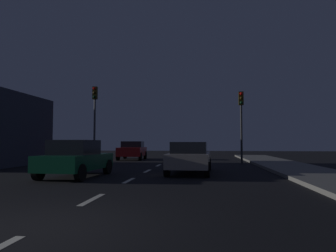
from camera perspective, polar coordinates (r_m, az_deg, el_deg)
ground_plane at (r=12.20m, az=-6.65°, el=-9.78°), size 80.00×80.00×0.00m
sidewalk_curb_right at (r=12.79m, az=28.64°, el=-8.77°), size 3.00×40.00×0.15m
lane_stripe_second at (r=8.02m, az=-14.02°, el=-13.20°), size 0.16×1.60×0.01m
lane_stripe_third at (r=11.62m, az=-7.33°, el=-10.09°), size 0.16×1.60×0.01m
lane_stripe_fourth at (r=15.32m, az=-3.89°, el=-8.41°), size 0.16×1.60×0.01m
lane_stripe_fifth at (r=19.05m, az=-1.81°, el=-7.37°), size 0.16×1.60×0.01m
lane_stripe_sixth at (r=22.81m, az=-0.42°, el=-6.67°), size 0.16×1.60×0.01m
lane_stripe_seventh at (r=26.58m, az=0.58°, el=-6.16°), size 0.16×1.60×0.01m
traffic_signal_left at (r=22.13m, az=-13.58°, el=3.00°), size 0.32×0.38×5.38m
traffic_signal_right at (r=20.91m, az=13.57°, el=2.37°), size 0.32×0.38×4.83m
car_stopped_ahead at (r=14.18m, az=4.12°, el=-5.84°), size 2.03×4.37×1.44m
car_adjacent_lane at (r=13.17m, az=-16.89°, el=-5.83°), size 2.07×3.93×1.52m
car_oncoming_far at (r=25.50m, az=-6.69°, el=-4.54°), size 2.16×3.89×1.51m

